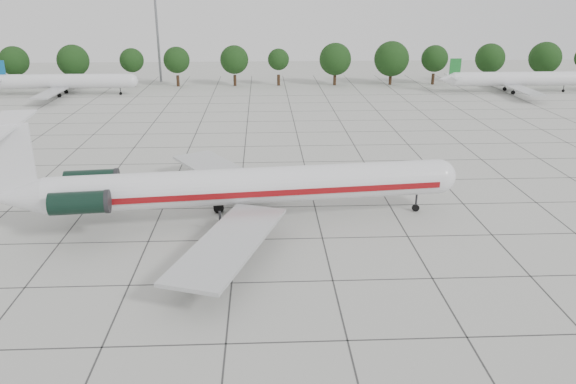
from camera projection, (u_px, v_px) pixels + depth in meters
name	position (u px, v px, depth m)	size (l,w,h in m)	color
ground	(322.00, 238.00, 51.95)	(260.00, 260.00, 0.00)	beige
apron_joints	(309.00, 184.00, 66.01)	(170.00, 170.00, 0.02)	#383838
main_airliner	(225.00, 187.00, 54.12)	(45.28, 35.46, 10.63)	silver
bg_airliner_b	(65.00, 82.00, 118.74)	(28.24, 27.20, 7.40)	silver
bg_airliner_d	(514.00, 79.00, 121.86)	(28.24, 27.20, 7.40)	silver
tree_line	(234.00, 60.00, 129.06)	(249.86, 8.44, 10.22)	#332114
floodlight_mast	(156.00, 21.00, 131.96)	(1.60, 1.60, 25.45)	slate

